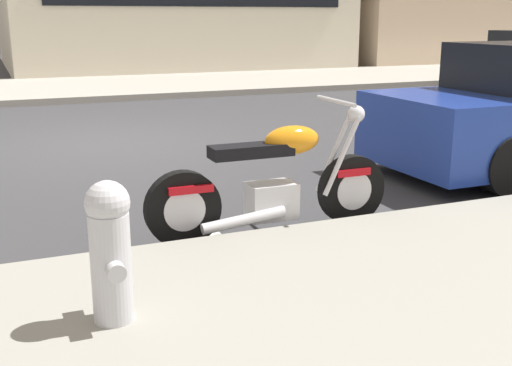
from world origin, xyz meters
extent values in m
plane|color=#333335|center=(0.00, 0.00, 0.00)|extent=(260.00, 260.00, 0.00)
cube|color=gray|center=(12.00, 7.13, 0.07)|extent=(120.00, 5.00, 0.14)
cube|color=silver|center=(0.00, -4.03, 0.00)|extent=(0.12, 2.20, 0.01)
cylinder|color=black|center=(1.21, -4.50, 0.30)|extent=(0.61, 0.12, 0.61)
cylinder|color=silver|center=(1.21, -4.50, 0.30)|extent=(0.34, 0.12, 0.34)
cylinder|color=black|center=(-0.31, -4.49, 0.30)|extent=(0.61, 0.12, 0.61)
cylinder|color=silver|center=(-0.31, -4.49, 0.30)|extent=(0.34, 0.12, 0.34)
cube|color=silver|center=(0.45, -4.49, 0.29)|extent=(0.40, 0.26, 0.30)
cube|color=black|center=(0.27, -4.49, 0.72)|extent=(0.68, 0.23, 0.10)
ellipsoid|color=orange|center=(0.63, -4.49, 0.78)|extent=(0.48, 0.24, 0.24)
cube|color=#B20C14|center=(-0.26, -4.49, 0.47)|extent=(0.36, 0.18, 0.06)
cube|color=#B20C14|center=(1.19, -4.50, 0.47)|extent=(0.32, 0.16, 0.06)
cylinder|color=silver|center=(1.07, -4.43, 0.62)|extent=(0.34, 0.05, 0.65)
cylinder|color=silver|center=(1.06, -4.57, 0.62)|extent=(0.34, 0.05, 0.65)
cylinder|color=silver|center=(1.03, -4.50, 1.08)|extent=(0.04, 0.62, 0.04)
sphere|color=silver|center=(1.23, -4.50, 0.96)|extent=(0.15, 0.15, 0.15)
cylinder|color=silver|center=(0.15, -4.63, 0.20)|extent=(0.71, 0.10, 0.16)
cylinder|color=black|center=(3.13, -2.76, 0.31)|extent=(0.62, 0.22, 0.62)
cylinder|color=black|center=(3.13, -4.33, 0.31)|extent=(0.62, 0.22, 0.62)
cylinder|color=black|center=(10.66, 4.56, 0.31)|extent=(0.63, 0.26, 0.62)
cylinder|color=#B7B7BC|center=(-1.11, -5.85, 0.45)|extent=(0.22, 0.22, 0.61)
sphere|color=#B7B7BC|center=(-1.11, -5.85, 0.81)|extent=(0.24, 0.24, 0.24)
cylinder|color=#B7B7BC|center=(-1.11, -5.71, 0.48)|extent=(0.10, 0.08, 0.10)
cylinder|color=#B7B7BC|center=(-1.11, -5.99, 0.48)|extent=(0.10, 0.08, 0.10)
camera|label=1|loc=(-1.64, -9.13, 1.76)|focal=44.95mm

